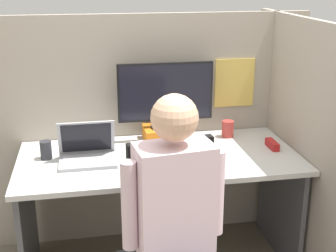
{
  "coord_description": "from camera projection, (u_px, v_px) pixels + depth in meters",
  "views": [
    {
      "loc": [
        -0.42,
        -2.16,
        1.8
      ],
      "look_at": [
        0.02,
        0.19,
        1.0
      ],
      "focal_mm": 50.0,
      "sensor_mm": 36.0,
      "label": 1
    }
  ],
  "objects": [
    {
      "name": "cubicle_panel_back",
      "position": [
        150.0,
        130.0,
        3.15
      ],
      "size": [
        2.16,
        0.05,
        1.54
      ],
      "color": "gray",
      "rests_on": "ground"
    },
    {
      "name": "cubicle_panel_right",
      "position": [
        300.0,
        147.0,
        2.85
      ],
      "size": [
        0.04,
        1.43,
        1.54
      ],
      "color": "gray",
      "rests_on": "ground"
    },
    {
      "name": "desk",
      "position": [
        160.0,
        182.0,
        2.83
      ],
      "size": [
        1.66,
        0.77,
        0.75
      ],
      "color": "#B7B7B2",
      "rests_on": "ground"
    },
    {
      "name": "paper_box",
      "position": [
        166.0,
        134.0,
        3.02
      ],
      "size": [
        0.28,
        0.21,
        0.09
      ],
      "color": "orange",
      "rests_on": "desk"
    },
    {
      "name": "monitor",
      "position": [
        166.0,
        95.0,
        2.94
      ],
      "size": [
        0.61,
        0.2,
        0.42
      ],
      "color": "black",
      "rests_on": "paper_box"
    },
    {
      "name": "laptop",
      "position": [
        87.0,
        154.0,
        2.68
      ],
      "size": [
        0.32,
        0.24,
        0.24
      ],
      "color": "#99999E",
      "rests_on": "desk"
    },
    {
      "name": "mouse",
      "position": [
        135.0,
        167.0,
        2.58
      ],
      "size": [
        0.07,
        0.04,
        0.04
      ],
      "color": "black",
      "rests_on": "desk"
    },
    {
      "name": "stapler",
      "position": [
        272.0,
        145.0,
        2.89
      ],
      "size": [
        0.04,
        0.14,
        0.05
      ],
      "color": "#A31919",
      "rests_on": "desk"
    },
    {
      "name": "carrot_toy",
      "position": [
        181.0,
        168.0,
        2.56
      ],
      "size": [
        0.05,
        0.12,
        0.05
      ],
      "color": "orange",
      "rests_on": "desk"
    },
    {
      "name": "office_chair",
      "position": [
        172.0,
        247.0,
        2.28
      ],
      "size": [
        0.54,
        0.57,
        1.01
      ],
      "color": "black",
      "rests_on": "ground"
    },
    {
      "name": "person",
      "position": [
        175.0,
        219.0,
        2.05
      ],
      "size": [
        0.48,
        0.47,
        1.31
      ],
      "color": "#282D4C",
      "rests_on": "ground"
    },
    {
      "name": "coffee_mug",
      "position": [
        228.0,
        129.0,
        3.08
      ],
      "size": [
        0.08,
        0.08,
        0.11
      ],
      "color": "#A3332D",
      "rests_on": "desk"
    },
    {
      "name": "pen_cup",
      "position": [
        46.0,
        150.0,
        2.72
      ],
      "size": [
        0.07,
        0.07,
        0.11
      ],
      "color": "#28282D",
      "rests_on": "desk"
    }
  ]
}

